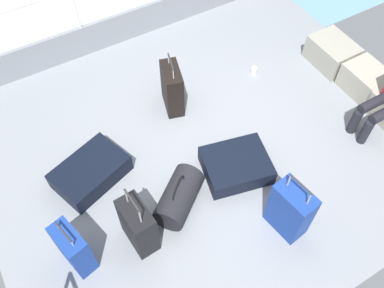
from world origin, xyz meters
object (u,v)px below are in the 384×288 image
at_px(suitcase_1, 91,172).
at_px(cargo_crate_1, 366,81).
at_px(suitcase_3, 138,226).
at_px(duffel_bag, 179,197).
at_px(paper_cup, 254,70).
at_px(suitcase_0, 236,165).
at_px(cargo_crate_0, 332,53).
at_px(suitcase_4, 290,210).
at_px(suitcase_5, 172,89).
at_px(suitcase_2, 73,248).

bearing_deg(suitcase_1, cargo_crate_1, 81.56).
relative_size(suitcase_3, duffel_bag, 1.18).
distance_m(suitcase_1, paper_cup, 2.57).
relative_size(cargo_crate_1, suitcase_0, 0.74).
bearing_deg(cargo_crate_1, cargo_crate_0, -178.19).
bearing_deg(suitcase_1, suitcase_4, 44.52).
bearing_deg(cargo_crate_1, suitcase_5, -114.25).
height_order(suitcase_0, suitcase_3, suitcase_3).
relative_size(suitcase_4, suitcase_5, 1.11).
height_order(suitcase_5, duffel_bag, suitcase_5).
distance_m(cargo_crate_0, paper_cup, 1.09).
xyz_separation_m(suitcase_4, paper_cup, (-1.99, 1.01, -0.28)).
distance_m(suitcase_1, duffel_bag, 1.04).
bearing_deg(cargo_crate_1, paper_cup, -133.04).
distance_m(suitcase_1, suitcase_3, 0.96).
distance_m(cargo_crate_1, suitcase_3, 3.45).
bearing_deg(cargo_crate_0, paper_cup, -108.87).
xyz_separation_m(cargo_crate_1, duffel_bag, (0.25, -2.90, -0.00)).
height_order(suitcase_2, suitcase_4, suitcase_4).
bearing_deg(suitcase_1, suitcase_0, 63.00).
bearing_deg(suitcase_0, suitcase_2, -87.37).
height_order(cargo_crate_1, suitcase_0, cargo_crate_1).
height_order(suitcase_1, suitcase_3, suitcase_3).
bearing_deg(duffel_bag, cargo_crate_0, 107.04).
height_order(cargo_crate_1, suitcase_1, cargo_crate_1).
relative_size(suitcase_1, paper_cup, 9.10).
bearing_deg(paper_cup, suitcase_1, -79.95).
bearing_deg(paper_cup, duffel_bag, -56.29).
height_order(suitcase_0, duffel_bag, duffel_bag).
distance_m(suitcase_5, duffel_bag, 1.43).
bearing_deg(suitcase_0, suitcase_5, -173.65).
height_order(suitcase_4, suitcase_5, suitcase_4).
distance_m(suitcase_2, paper_cup, 3.27).
bearing_deg(duffel_bag, cargo_crate_1, 95.02).
relative_size(cargo_crate_0, suitcase_2, 0.96).
xyz_separation_m(suitcase_1, suitcase_5, (-0.49, 1.30, 0.19)).
height_order(cargo_crate_0, suitcase_0, cargo_crate_0).
relative_size(cargo_crate_0, suitcase_4, 0.78).
height_order(suitcase_5, paper_cup, suitcase_5).
bearing_deg(duffel_bag, paper_cup, 123.71).
bearing_deg(suitcase_3, suitcase_5, 141.07).
height_order(suitcase_0, suitcase_4, suitcase_4).
height_order(cargo_crate_0, suitcase_3, suitcase_3).
bearing_deg(suitcase_5, paper_cup, 87.87).
height_order(suitcase_3, paper_cup, suitcase_3).
distance_m(cargo_crate_1, suitcase_4, 2.30).
xyz_separation_m(cargo_crate_0, cargo_crate_1, (0.63, 0.02, -0.00)).
distance_m(cargo_crate_0, cargo_crate_1, 0.63).
bearing_deg(suitcase_2, suitcase_3, 80.21).
bearing_deg(suitcase_2, cargo_crate_1, 94.11).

